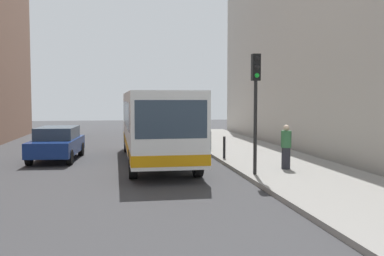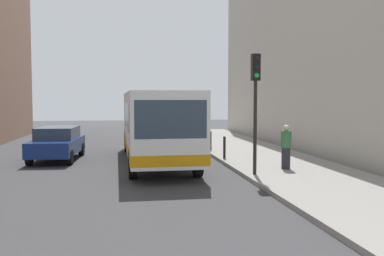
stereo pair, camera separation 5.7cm
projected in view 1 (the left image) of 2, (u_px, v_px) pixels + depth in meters
ground_plane at (147, 170)px, 17.16m from camera, size 80.00×80.00×0.00m
sidewalk at (281, 165)px, 18.01m from camera, size 4.40×40.00×0.15m
building_right at (370, 30)px, 22.51m from camera, size 7.00×32.00×12.41m
bus at (155, 122)px, 19.29m from camera, size 2.66×11.05×3.00m
car_beside_bus at (57, 143)px, 19.83m from camera, size 2.10×4.51×1.48m
traffic_light at (256, 91)px, 15.09m from camera, size 0.28×0.33×4.10m
bollard_near at (224, 147)px, 19.34m from camera, size 0.11×0.11×0.95m
bollard_mid at (210, 141)px, 22.40m from camera, size 0.11×0.11×0.95m
bollard_far at (199, 136)px, 25.45m from camera, size 0.11×0.11×0.95m
bollard_farthest at (191, 132)px, 28.50m from camera, size 0.11×0.11×0.95m
pedestrian_near_signal at (286, 147)px, 16.39m from camera, size 0.38×0.38×1.63m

